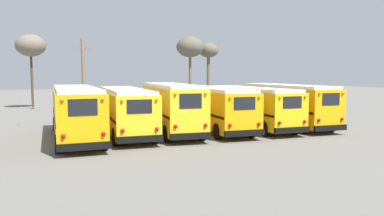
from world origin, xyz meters
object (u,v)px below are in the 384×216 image
(school_bus_1, at_px, (125,109))
(school_bus_5, at_px, (285,103))
(school_bus_3, at_px, (212,106))
(school_bus_2, at_px, (171,106))
(bare_tree_0, at_px, (208,52))
(utility_pole, at_px, (84,76))
(school_bus_0, at_px, (76,111))
(school_bus_4, at_px, (251,105))
(bare_tree_2, at_px, (31,46))
(bare_tree_1, at_px, (190,48))

(school_bus_1, height_order, school_bus_5, school_bus_5)
(school_bus_3, distance_m, school_bus_5, 6.28)
(school_bus_2, distance_m, bare_tree_0, 25.41)
(utility_pole, bearing_deg, school_bus_0, -94.14)
(school_bus_4, bearing_deg, school_bus_0, -174.24)
(school_bus_0, height_order, bare_tree_2, bare_tree_2)
(utility_pole, distance_m, bare_tree_0, 19.19)
(school_bus_0, relative_size, utility_pole, 1.49)
(bare_tree_2, bearing_deg, utility_pole, -58.82)
(school_bus_5, distance_m, bare_tree_2, 29.63)
(school_bus_0, relative_size, school_bus_3, 1.01)
(school_bus_3, xyz_separation_m, school_bus_4, (3.14, 0.07, -0.02))
(school_bus_1, bearing_deg, school_bus_5, 1.74)
(school_bus_5, distance_m, bare_tree_0, 22.34)
(school_bus_1, bearing_deg, school_bus_4, 0.98)
(school_bus_1, bearing_deg, bare_tree_0, 57.09)
(utility_pole, distance_m, bare_tree_1, 15.75)
(school_bus_1, bearing_deg, school_bus_0, -160.58)
(school_bus_4, bearing_deg, school_bus_1, -179.02)
(school_bus_1, distance_m, school_bus_3, 6.28)
(bare_tree_0, xyz_separation_m, bare_tree_1, (-3.14, -1.76, 0.45))
(school_bus_2, relative_size, bare_tree_0, 1.27)
(school_bus_2, bearing_deg, school_bus_3, 5.69)
(school_bus_1, bearing_deg, school_bus_3, 0.82)
(school_bus_5, bearing_deg, bare_tree_0, 85.47)
(school_bus_2, relative_size, school_bus_3, 0.96)
(school_bus_1, distance_m, school_bus_2, 3.15)
(school_bus_0, height_order, utility_pole, utility_pole)
(school_bus_0, bearing_deg, utility_pole, 85.86)
(school_bus_4, xyz_separation_m, bare_tree_0, (4.85, 21.89, 5.22))
(school_bus_0, xyz_separation_m, school_bus_2, (6.27, 0.88, 0.06))
(school_bus_4, bearing_deg, bare_tree_1, 85.13)
(school_bus_1, bearing_deg, school_bus_2, -4.07)
(school_bus_2, relative_size, utility_pole, 1.40)
(school_bus_1, distance_m, school_bus_4, 9.42)
(bare_tree_1, bearing_deg, school_bus_3, -103.51)
(school_bus_1, xyz_separation_m, school_bus_3, (6.28, 0.09, 0.00))
(school_bus_3, distance_m, bare_tree_1, 21.53)
(school_bus_2, xyz_separation_m, bare_tree_1, (7.99, 20.52, 5.51))
(school_bus_3, distance_m, school_bus_4, 3.14)
(school_bus_3, bearing_deg, school_bus_1, -179.18)
(bare_tree_2, bearing_deg, school_bus_5, -46.42)
(school_bus_5, xyz_separation_m, bare_tree_1, (-1.42, 19.91, 5.59))
(school_bus_1, xyz_separation_m, school_bus_5, (12.55, 0.38, 0.06))
(utility_pole, bearing_deg, school_bus_1, -80.33)
(school_bus_3, xyz_separation_m, bare_tree_2, (-13.80, 21.39, 5.51))
(school_bus_3, height_order, utility_pole, utility_pole)
(school_bus_4, relative_size, utility_pole, 1.45)
(school_bus_5, bearing_deg, school_bus_1, -178.26)
(school_bus_2, relative_size, bare_tree_2, 1.22)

